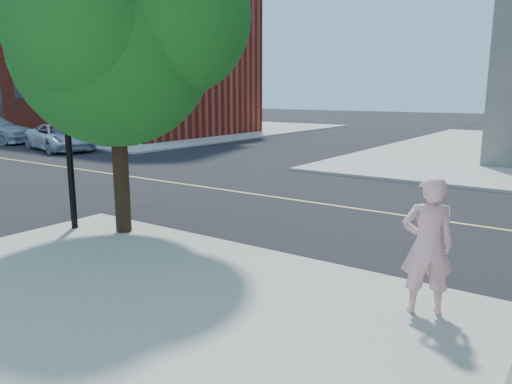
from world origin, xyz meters
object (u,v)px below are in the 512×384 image
Objects in this scene: street_tree at (117,21)px; car_a at (60,137)px; signal_pole at (1,51)px; man_on_phone at (427,246)px.

street_tree is 1.31× the size of car_a.
car_a is at bearing 134.32° from signal_pole.
man_on_phone is at bearing -7.30° from signal_pole.
signal_pole is at bearing -26.92° from man_on_phone.
signal_pole is 15.35m from car_a.
signal_pole reaches higher than car_a.
street_tree is at bearing -105.67° from car_a.
street_tree is at bearing -30.67° from man_on_phone.
signal_pole is (-3.53, -0.46, -0.43)m from street_tree.
street_tree is at bearing -0.57° from signal_pole.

